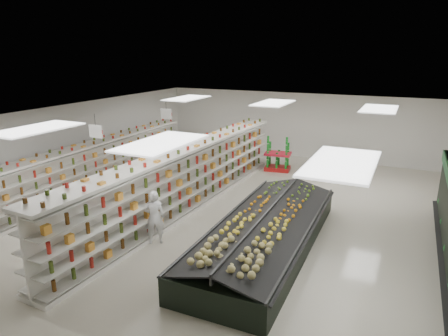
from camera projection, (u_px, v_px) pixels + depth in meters
The scene contains 13 objects.
floor at pixel (232, 211), 13.42m from camera, with size 16.00×16.00×0.00m, color beige.
ceiling at pixel (233, 116), 12.52m from camera, with size 14.00×16.00×0.02m, color white.
wall_back at pixel (298, 125), 19.92m from camera, with size 14.00×0.02×3.20m, color white.
wall_front at pixel (18, 297), 6.03m from camera, with size 14.00×0.02×3.20m, color white.
wall_left at pixel (72, 145), 15.83m from camera, with size 0.02×16.00×3.20m, color white.
aisle_sign_near at pixel (96, 131), 12.46m from camera, with size 0.52×0.06×0.75m.
aisle_sign_far at pixel (166, 114), 15.94m from camera, with size 0.52×0.06×0.75m.
gondola_left at pixel (101, 165), 15.71m from camera, with size 1.00×10.59×1.83m.
gondola_center at pixel (186, 181), 13.38m from camera, with size 1.37×12.33×2.13m.
produce_island at pixel (266, 232), 10.80m from camera, with size 2.61×6.92×1.03m.
soda_endcap at pixel (278, 155), 17.78m from camera, with size 1.24×0.93×1.46m.
shopper_main at pixel (154, 217), 10.97m from camera, with size 0.56×0.37×1.55m, color white.
shopper_background at pixel (206, 153), 17.34m from camera, with size 0.86×0.53×1.78m, color #98795D.
Camera 1 is at (5.05, -11.41, 5.16)m, focal length 32.00 mm.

